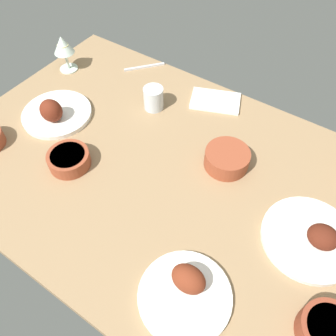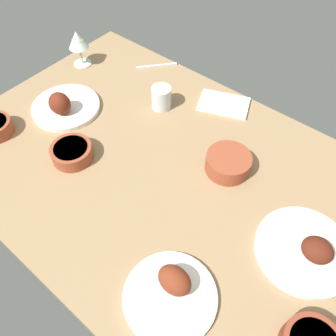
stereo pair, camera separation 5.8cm
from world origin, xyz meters
The scene contains 10 objects.
dining_table centered at (0.00, 0.00, 2.00)cm, with size 140.00×90.00×4.00cm, color #937551.
plate_near_viewer centered at (45.00, 1.79, 6.18)cm, with size 23.62×23.62×9.05cm.
plate_center_main centered at (-23.64, 27.63, 5.96)cm, with size 22.02×22.02×7.82cm.
plate_far_side centered at (-43.32, -2.07, 5.60)cm, with size 24.75×24.75×7.04cm.
bowl_sauce centered at (-13.01, -12.32, 7.02)cm, with size 13.48×13.48×5.56cm.
bowl_onions centered at (26.50, 14.16, 6.51)cm, with size 12.66×12.66×4.56cm.
wine_glass centered at (61.03, -20.63, 13.93)cm, with size 7.60×7.60×14.00cm.
water_tumbler centered at (20.39, -21.27, 8.01)cm, with size 6.91×6.91×8.03cm, color silver.
folded_napkin centered at (3.67, -35.71, 4.60)cm, with size 17.27×10.98×1.20cm, color white.
fork_loose centered at (36.90, -37.99, 4.40)cm, with size 16.28×0.90×0.80cm, color silver.
Camera 2 is at (-39.38, 48.08, 85.15)cm, focal length 36.31 mm.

